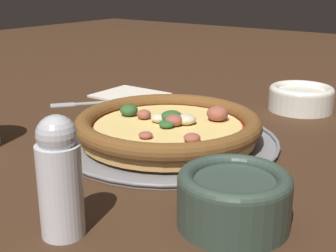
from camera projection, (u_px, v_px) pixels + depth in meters
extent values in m
plane|color=#3D2616|center=(168.00, 143.00, 0.68)|extent=(3.00, 3.00, 0.00)
cylinder|color=gray|center=(168.00, 141.00, 0.68)|extent=(0.31, 0.31, 0.01)
torus|color=gray|center=(168.00, 140.00, 0.68)|extent=(0.32, 0.32, 0.01)
cylinder|color=tan|center=(168.00, 133.00, 0.68)|extent=(0.25, 0.25, 0.02)
torus|color=brown|center=(168.00, 123.00, 0.67)|extent=(0.27, 0.27, 0.03)
cylinder|color=#A32D19|center=(168.00, 126.00, 0.67)|extent=(0.22, 0.22, 0.00)
cylinder|color=#EAC670|center=(168.00, 125.00, 0.67)|extent=(0.21, 0.21, 0.00)
ellipsoid|color=#994C3D|center=(142.00, 115.00, 0.69)|extent=(0.03, 0.03, 0.01)
ellipsoid|color=#2D5628|center=(170.00, 117.00, 0.68)|extent=(0.04, 0.04, 0.02)
ellipsoid|color=#994C3D|center=(176.00, 116.00, 0.69)|extent=(0.02, 0.02, 0.01)
ellipsoid|color=beige|center=(159.00, 118.00, 0.68)|extent=(0.03, 0.03, 0.01)
ellipsoid|color=#994C3D|center=(146.00, 135.00, 0.61)|extent=(0.02, 0.02, 0.01)
ellipsoid|color=#994C3D|center=(192.00, 138.00, 0.60)|extent=(0.03, 0.03, 0.01)
ellipsoid|color=#994C3D|center=(217.00, 114.00, 0.69)|extent=(0.04, 0.04, 0.02)
ellipsoid|color=#994C3D|center=(172.00, 121.00, 0.66)|extent=(0.03, 0.03, 0.02)
ellipsoid|color=#2D5628|center=(131.00, 109.00, 0.72)|extent=(0.03, 0.03, 0.02)
ellipsoid|color=beige|center=(186.00, 119.00, 0.67)|extent=(0.04, 0.04, 0.01)
ellipsoid|color=#2D5628|center=(167.00, 124.00, 0.66)|extent=(0.03, 0.03, 0.01)
cylinder|color=#334238|center=(234.00, 202.00, 0.45)|extent=(0.11, 0.11, 0.05)
torus|color=#334238|center=(235.00, 180.00, 0.44)|extent=(0.11, 0.11, 0.02)
cylinder|color=silver|center=(301.00, 100.00, 0.84)|extent=(0.11, 0.11, 0.04)
torus|color=silver|center=(302.00, 90.00, 0.84)|extent=(0.11, 0.11, 0.02)
cube|color=beige|center=(130.00, 94.00, 0.95)|extent=(0.13, 0.12, 0.01)
cube|color=#B7B7BC|center=(110.00, 101.00, 0.90)|extent=(0.09, 0.11, 0.00)
cube|color=#B7B7BC|center=(63.00, 104.00, 0.88)|extent=(0.05, 0.05, 0.00)
cylinder|color=silver|center=(61.00, 191.00, 0.43)|extent=(0.04, 0.04, 0.09)
sphere|color=#B2B2B7|center=(56.00, 135.00, 0.41)|extent=(0.04, 0.04, 0.04)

